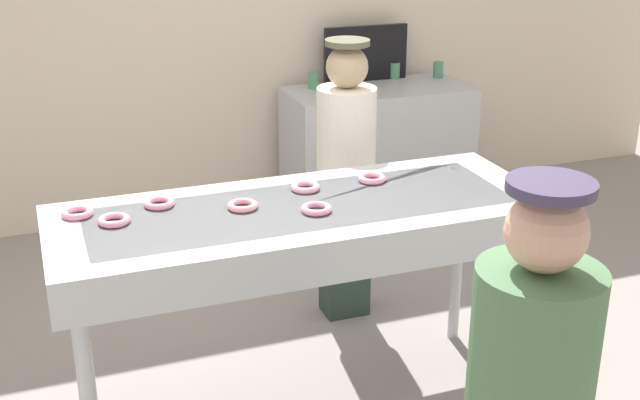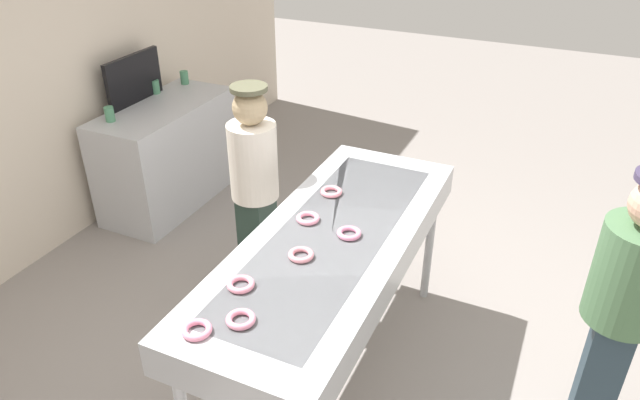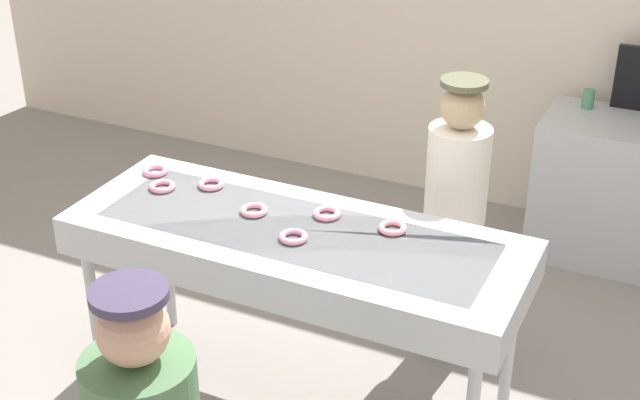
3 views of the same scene
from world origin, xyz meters
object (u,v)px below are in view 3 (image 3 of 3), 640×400
strawberry_donut_0 (393,228)px  paper_cup_1 (588,99)px  strawberry_donut_5 (293,237)px  strawberry_donut_4 (327,213)px  strawberry_donut_6 (155,171)px  strawberry_donut_3 (211,184)px  fryer_conveyor (295,247)px  worker_baker (455,209)px  strawberry_donut_2 (162,186)px  strawberry_donut_1 (254,210)px

strawberry_donut_0 → paper_cup_1: same height
strawberry_donut_5 → paper_cup_1: 2.51m
strawberry_donut_4 → strawberry_donut_6: (-0.97, 0.04, 0.00)m
strawberry_donut_0 → strawberry_donut_3: same height
fryer_conveyor → strawberry_donut_6: (-0.90, 0.21, 0.11)m
worker_baker → strawberry_donut_6: bearing=11.7°
fryer_conveyor → strawberry_donut_4: (0.08, 0.17, 0.11)m
fryer_conveyor → strawberry_donut_4: bearing=66.2°
fryer_conveyor → worker_baker: 0.92m
strawberry_donut_0 → strawberry_donut_4: same height
fryer_conveyor → strawberry_donut_2: (-0.76, 0.08, 0.11)m
strawberry_donut_1 → strawberry_donut_3: size_ratio=1.00×
strawberry_donut_0 → strawberry_donut_2: size_ratio=1.00×
fryer_conveyor → worker_baker: bearing=56.4°
strawberry_donut_0 → strawberry_donut_2: (-1.16, -0.10, 0.00)m
strawberry_donut_2 → strawberry_donut_3: size_ratio=1.00×
strawberry_donut_4 → strawberry_donut_6: bearing=177.9°
fryer_conveyor → paper_cup_1: size_ratio=17.78×
strawberry_donut_0 → strawberry_donut_3: bearing=178.5°
strawberry_donut_5 → worker_baker: 0.99m
worker_baker → strawberry_donut_5: bearing=51.0°
strawberry_donut_2 → worker_baker: bearing=28.4°
strawberry_donut_5 → strawberry_donut_2: bearing=168.4°
strawberry_donut_1 → strawberry_donut_6: (-0.65, 0.15, 0.00)m
strawberry_donut_2 → strawberry_donut_3: 0.24m
strawberry_donut_2 → strawberry_donut_6: 0.18m
strawberry_donut_2 → strawberry_donut_5: same height
fryer_conveyor → strawberry_donut_2: 0.78m
strawberry_donut_5 → strawberry_donut_4: bearing=80.9°
strawberry_donut_1 → strawberry_donut_4: (0.32, 0.12, 0.00)m
strawberry_donut_0 → strawberry_donut_6: same height
fryer_conveyor → paper_cup_1: paper_cup_1 is taller
strawberry_donut_3 → fryer_conveyor: bearing=-19.8°
strawberry_donut_2 → worker_baker: (1.27, 0.69, -0.16)m
strawberry_donut_3 → strawberry_donut_5: 0.66m
fryer_conveyor → strawberry_donut_0: bearing=24.0°
strawberry_donut_0 → worker_baker: (0.11, 0.59, -0.16)m
strawberry_donut_4 → paper_cup_1: (0.79, 2.11, -0.04)m
fryer_conveyor → strawberry_donut_2: strawberry_donut_2 is taller
strawberry_donut_1 → strawberry_donut_5: (0.28, -0.14, 0.00)m
strawberry_donut_5 → strawberry_donut_0: bearing=35.8°
strawberry_donut_2 → paper_cup_1: size_ratio=1.08×
strawberry_donut_1 → paper_cup_1: (1.11, 2.23, -0.04)m
paper_cup_1 → fryer_conveyor: bearing=-110.9°
fryer_conveyor → strawberry_donut_5: strawberry_donut_5 is taller
strawberry_donut_0 → strawberry_donut_1: size_ratio=1.00×
strawberry_donut_5 → worker_baker: size_ratio=0.08×
strawberry_donut_2 → strawberry_donut_4: same height
strawberry_donut_5 → strawberry_donut_6: 0.98m
paper_cup_1 → strawberry_donut_0: bearing=-102.7°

